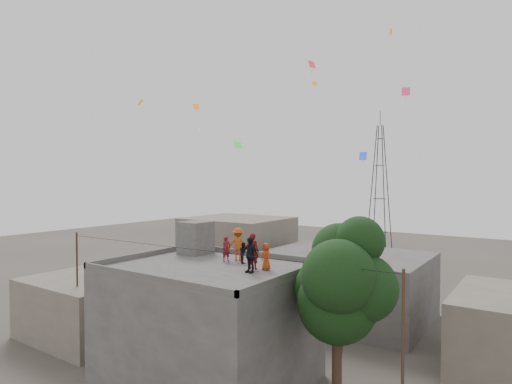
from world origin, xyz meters
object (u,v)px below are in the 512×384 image
tree (342,283)px  stair_head_box (196,238)px  person_red_adult (253,251)px  person_dark_adult (250,255)px  transmission_tower (380,192)px

tree → stair_head_box: bearing=169.3°
person_red_adult → person_dark_adult: bearing=106.5°
transmission_tower → person_red_adult: 39.69m
stair_head_box → person_dark_adult: size_ratio=1.13×
person_dark_adult → transmission_tower: bearing=106.0°
stair_head_box → transmission_tower: transmission_tower is taller
tree → transmission_tower: (-11.37, 39.40, 2.97)m
stair_head_box → tree: size_ratio=0.22×
stair_head_box → person_red_adult: size_ratio=1.08×
stair_head_box → person_dark_adult: 6.45m
transmission_tower → person_red_adult: transmission_tower is taller
person_red_adult → stair_head_box: bearing=-26.6°
transmission_tower → person_dark_adult: size_ratio=11.30×
stair_head_box → transmission_tower: bearing=91.2°
person_red_adult → person_dark_adult: 0.90m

